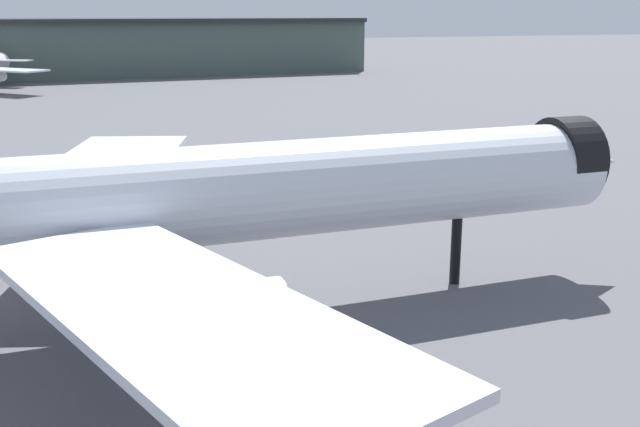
# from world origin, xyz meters

# --- Properties ---
(ground) EXTENTS (900.00, 900.00, 0.00)m
(ground) POSITION_xyz_m (0.00, 0.00, 0.00)
(ground) COLOR #56565B
(airliner_near_gate) EXTENTS (59.90, 54.81, 16.87)m
(airliner_near_gate) POSITION_xyz_m (-3.45, 1.62, 7.43)
(airliner_near_gate) COLOR silver
(airliner_near_gate) RESTS_ON ground
(terminal_building) EXTENTS (187.46, 44.18, 32.07)m
(terminal_building) POSITION_xyz_m (-16.69, 184.03, 8.32)
(terminal_building) COLOR #475651
(terminal_building) RESTS_ON ground
(baggage_tug_wing) EXTENTS (3.20, 3.55, 1.85)m
(baggage_tug_wing) POSITION_xyz_m (17.11, 29.74, 0.97)
(baggage_tug_wing) COLOR black
(baggage_tug_wing) RESTS_ON ground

